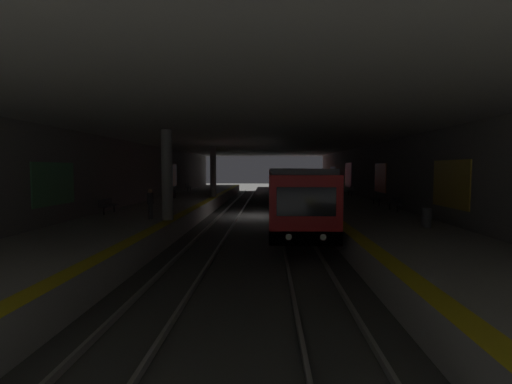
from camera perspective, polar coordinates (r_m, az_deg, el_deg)
name	(u,v)px	position (r m, az deg, el deg)	size (l,w,h in m)	color
ground_plane	(259,216)	(28.09, 0.40, -3.79)	(120.00, 120.00, 0.00)	#42423F
track_left	(287,215)	(28.10, 4.90, -3.64)	(60.00, 1.53, 0.16)	gray
track_right	(230,215)	(28.22, -4.08, -3.60)	(60.00, 1.53, 0.16)	gray
platform_left	(345,210)	(28.60, 13.64, -2.70)	(60.00, 5.30, 1.06)	#A8A59E
platform_right	(174,209)	(28.96, -12.68, -2.61)	(60.00, 5.30, 1.06)	#A8A59E
wall_left	(384,180)	(29.21, 19.27, 1.81)	(60.00, 0.56, 5.60)	slate
wall_right	(136,180)	(29.67, -18.17, 1.85)	(60.00, 0.56, 5.60)	slate
ceiling_slab	(259,140)	(27.93, 0.40, 8.09)	(60.00, 19.40, 0.40)	#ADAAA3
pillar_near	(167,175)	(19.03, -13.66, 2.57)	(0.56, 0.56, 4.55)	gray
pillar_far	(213,172)	(33.96, -6.69, 3.11)	(0.56, 0.56, 4.55)	gray
metro_train	(281,182)	(42.59, 3.92, 1.50)	(57.42, 2.83, 3.49)	red
bench_left_near	(395,202)	(24.07, 20.79, -1.52)	(1.70, 0.47, 0.86)	#262628
bench_left_mid	(378,198)	(27.48, 18.39, -0.85)	(1.70, 0.47, 0.86)	#262628
bench_left_far	(351,190)	(35.70, 14.55, 0.23)	(1.70, 0.47, 0.86)	#262628
bench_right_near	(108,205)	(22.84, -22.09, -1.82)	(1.70, 0.47, 0.86)	#262628
bench_right_mid	(188,186)	(43.10, -10.47, 0.87)	(1.70, 0.47, 0.86)	#262628
person_waiting_near	(150,203)	(19.60, -16.09, -1.64)	(0.60, 0.22, 1.57)	#3E3E3E
person_walking_mid	(322,188)	(32.88, 10.27, 0.65)	(0.60, 0.23, 1.65)	#2C2C2C
suitcase_rolling	(174,194)	(33.20, -12.63, -0.27)	(0.38, 0.21, 1.02)	black
trash_bin	(426,218)	(18.00, 24.98, -3.64)	(0.44, 0.44, 0.85)	#595B5E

